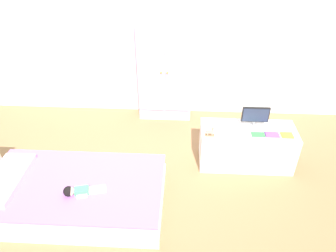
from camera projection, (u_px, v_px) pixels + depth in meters
ground_plane at (141, 186)px, 3.41m from camera, size 10.00×10.00×0.02m
back_wall at (151, 16)px, 3.93m from camera, size 6.40×0.05×2.70m
bed at (76, 193)px, 3.13m from camera, size 1.73×0.98×0.27m
pillow at (6, 179)px, 3.07m from camera, size 0.32×0.70×0.06m
doll at (77, 191)px, 2.92m from camera, size 0.39×0.17×0.10m
wardrobe at (165, 68)px, 4.13m from camera, size 0.71×0.28×1.47m
tv_stand at (246, 146)px, 3.59m from camera, size 1.04×0.43×0.47m
tv_monitor at (255, 115)px, 3.43m from camera, size 0.29×0.10×0.24m
rocking_horse_toy at (211, 131)px, 3.33m from camera, size 0.10×0.04×0.12m
book_green at (258, 135)px, 3.37m from camera, size 0.14×0.08×0.01m
book_purple at (272, 135)px, 3.36m from camera, size 0.14×0.09×0.02m
book_yellow at (287, 135)px, 3.35m from camera, size 0.12×0.10×0.02m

